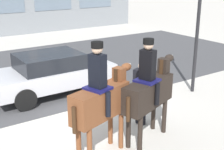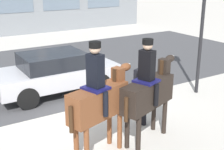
{
  "view_description": "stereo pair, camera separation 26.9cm",
  "coord_description": "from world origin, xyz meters",
  "px_view_note": "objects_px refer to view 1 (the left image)",
  "views": [
    {
      "loc": [
        -3.72,
        -7.06,
        3.79
      ],
      "look_at": [
        0.23,
        -1.2,
        1.49
      ],
      "focal_mm": 50.0,
      "sensor_mm": 36.0,
      "label": 1
    },
    {
      "loc": [
        -3.5,
        -7.21,
        3.79
      ],
      "look_at": [
        0.23,
        -1.2,
        1.49
      ],
      "focal_mm": 50.0,
      "sensor_mm": 36.0,
      "label": 2
    }
  ],
  "objects_px": {
    "mounted_horse_companion": "(149,90)",
    "traffic_light": "(200,1)",
    "street_car_near_lane": "(52,73)",
    "pedestrian_bystander": "(141,88)",
    "mounted_horse_lead": "(101,99)"
  },
  "relations": [
    {
      "from": "mounted_horse_companion",
      "to": "pedestrian_bystander",
      "type": "bearing_deg",
      "value": 44.09
    },
    {
      "from": "street_car_near_lane",
      "to": "mounted_horse_companion",
      "type": "bearing_deg",
      "value": -80.66
    },
    {
      "from": "street_car_near_lane",
      "to": "pedestrian_bystander",
      "type": "bearing_deg",
      "value": -73.04
    },
    {
      "from": "mounted_horse_companion",
      "to": "traffic_light",
      "type": "relative_size",
      "value": 0.55
    },
    {
      "from": "mounted_horse_lead",
      "to": "street_car_near_lane",
      "type": "bearing_deg",
      "value": 64.32
    },
    {
      "from": "street_car_near_lane",
      "to": "traffic_light",
      "type": "height_order",
      "value": "traffic_light"
    },
    {
      "from": "mounted_horse_companion",
      "to": "street_car_near_lane",
      "type": "distance_m",
      "value": 4.14
    },
    {
      "from": "mounted_horse_companion",
      "to": "pedestrian_bystander",
      "type": "relative_size",
      "value": 1.46
    },
    {
      "from": "mounted_horse_companion",
      "to": "traffic_light",
      "type": "height_order",
      "value": "traffic_light"
    },
    {
      "from": "mounted_horse_lead",
      "to": "mounted_horse_companion",
      "type": "xyz_separation_m",
      "value": [
        1.28,
        -0.03,
        -0.05
      ]
    },
    {
      "from": "pedestrian_bystander",
      "to": "mounted_horse_companion",
      "type": "bearing_deg",
      "value": 40.76
    },
    {
      "from": "traffic_light",
      "to": "pedestrian_bystander",
      "type": "bearing_deg",
      "value": -163.46
    },
    {
      "from": "traffic_light",
      "to": "mounted_horse_lead",
      "type": "bearing_deg",
      "value": -161.38
    },
    {
      "from": "mounted_horse_lead",
      "to": "street_car_near_lane",
      "type": "distance_m",
      "value": 4.1
    },
    {
      "from": "mounted_horse_lead",
      "to": "traffic_light",
      "type": "xyz_separation_m",
      "value": [
        4.61,
        1.55,
        1.69
      ]
    }
  ]
}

